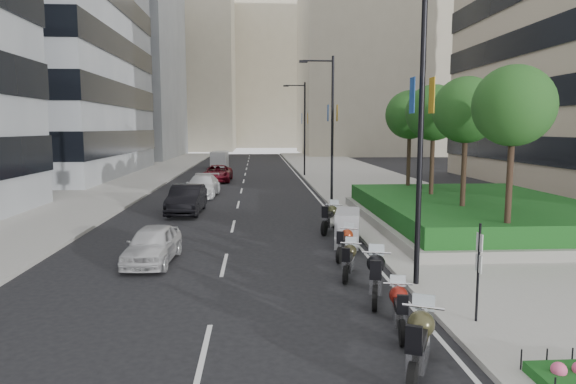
{
  "coord_description": "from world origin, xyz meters",
  "views": [
    {
      "loc": [
        -0.37,
        -13.37,
        4.69
      ],
      "look_at": [
        0.97,
        8.1,
        2.0
      ],
      "focal_mm": 32.0,
      "sensor_mm": 36.0,
      "label": 1
    }
  ],
  "objects": [
    {
      "name": "building_grey_far",
      "position": [
        -24.0,
        70.0,
        15.0
      ],
      "size": [
        22.0,
        26.0,
        30.0
      ],
      "primitive_type": "cube",
      "color": "gray",
      "rests_on": "ground"
    },
    {
      "name": "tree_1",
      "position": [
        8.5,
        8.0,
        5.42
      ],
      "size": [
        2.8,
        2.8,
        6.3
      ],
      "color": "#332319",
      "rests_on": "planter"
    },
    {
      "name": "ground",
      "position": [
        0.0,
        0.0,
        0.0
      ],
      "size": [
        160.0,
        160.0,
        0.0
      ],
      "primitive_type": "plane",
      "color": "black",
      "rests_on": "ground"
    },
    {
      "name": "lane_edge",
      "position": [
        3.7,
        30.0,
        0.01
      ],
      "size": [
        0.12,
        100.0,
        0.01
      ],
      "primitive_type": "cube",
      "color": "silver",
      "rests_on": "ground"
    },
    {
      "name": "motorcycle_5",
      "position": [
        3.28,
        6.75,
        0.69
      ],
      "size": [
        1.38,
        2.43,
        1.39
      ],
      "rotation": [
        0.0,
        0.0,
        1.36
      ],
      "color": "black",
      "rests_on": "ground"
    },
    {
      "name": "lamp_post_0",
      "position": [
        4.14,
        1.0,
        5.07
      ],
      "size": [
        2.34,
        0.45,
        9.0
      ],
      "color": "black",
      "rests_on": "ground"
    },
    {
      "name": "car_a",
      "position": [
        -4.0,
        4.44,
        0.65
      ],
      "size": [
        1.72,
        3.89,
        1.3
      ],
      "primitive_type": "imported",
      "rotation": [
        0.0,
        0.0,
        -0.05
      ],
      "color": "silver",
      "rests_on": "ground"
    },
    {
      "name": "parking_sign",
      "position": [
        4.8,
        -2.0,
        1.46
      ],
      "size": [
        0.06,
        0.32,
        2.5
      ],
      "color": "black",
      "rests_on": "ground"
    },
    {
      "name": "building_cream_left",
      "position": [
        -18.0,
        100.0,
        17.0
      ],
      "size": [
        26.0,
        24.0,
        34.0
      ],
      "primitive_type": "cube",
      "color": "#B7AD93",
      "rests_on": "ground"
    },
    {
      "name": "sidewalk_right",
      "position": [
        9.0,
        30.0,
        0.07
      ],
      "size": [
        10.0,
        100.0,
        0.15
      ],
      "primitive_type": "cube",
      "color": "#9E9B93",
      "rests_on": "ground"
    },
    {
      "name": "tree_3",
      "position": [
        8.5,
        16.0,
        5.42
      ],
      "size": [
        2.8,
        2.8,
        6.3
      ],
      "color": "#332319",
      "rests_on": "planter"
    },
    {
      "name": "hedge",
      "position": [
        10.0,
        10.0,
        0.95
      ],
      "size": [
        9.4,
        13.4,
        0.8
      ],
      "primitive_type": "cube",
      "color": "#154B19",
      "rests_on": "planter"
    },
    {
      "name": "sidewalk_left",
      "position": [
        -12.0,
        30.0,
        0.07
      ],
      "size": [
        8.0,
        100.0,
        0.15
      ],
      "primitive_type": "cube",
      "color": "#9E9B93",
      "rests_on": "ground"
    },
    {
      "name": "car_c",
      "position": [
        -4.08,
        21.98,
        0.73
      ],
      "size": [
        2.31,
        5.15,
        1.47
      ],
      "primitive_type": "imported",
      "rotation": [
        0.0,
        0.0,
        -0.05
      ],
      "color": "silver",
      "rests_on": "ground"
    },
    {
      "name": "motorcycle_4",
      "position": [
        2.83,
        4.61,
        0.55
      ],
      "size": [
        1.03,
        1.93,
        1.03
      ],
      "rotation": [
        0.0,
        0.0,
        1.14
      ],
      "color": "black",
      "rests_on": "ground"
    },
    {
      "name": "tree_0",
      "position": [
        8.5,
        4.0,
        5.42
      ],
      "size": [
        2.8,
        2.8,
        6.3
      ],
      "color": "#332319",
      "rests_on": "planter"
    },
    {
      "name": "car_d",
      "position": [
        -3.79,
        31.92,
        0.72
      ],
      "size": [
        2.51,
        5.22,
        1.44
      ],
      "primitive_type": "imported",
      "rotation": [
        0.0,
        0.0,
        -0.02
      ],
      "color": "maroon",
      "rests_on": "ground"
    },
    {
      "name": "motorcycle_2",
      "position": [
        2.88,
        0.12,
        0.64
      ],
      "size": [
        0.9,
        2.38,
        1.21
      ],
      "rotation": [
        0.0,
        0.0,
        1.32
      ],
      "color": "black",
      "rests_on": "ground"
    },
    {
      "name": "car_b",
      "position": [
        -4.21,
        14.93,
        0.78
      ],
      "size": [
        1.81,
        4.81,
        1.57
      ],
      "primitive_type": "imported",
      "rotation": [
        0.0,
        0.0,
        -0.03
      ],
      "color": "black",
      "rests_on": "ground"
    },
    {
      "name": "building_cream_right",
      "position": [
        22.0,
        80.0,
        18.0
      ],
      "size": [
        28.0,
        24.0,
        36.0
      ],
      "primitive_type": "cube",
      "color": "#B7AD93",
      "rests_on": "ground"
    },
    {
      "name": "motorcycle_1",
      "position": [
        2.9,
        -2.15,
        0.55
      ],
      "size": [
        0.68,
        2.04,
        1.02
      ],
      "rotation": [
        0.0,
        0.0,
        1.39
      ],
      "color": "black",
      "rests_on": "ground"
    },
    {
      "name": "lane_centre",
      "position": [
        -1.5,
        30.0,
        0.01
      ],
      "size": [
        0.12,
        100.0,
        0.01
      ],
      "primitive_type": "cube",
      "color": "silver",
      "rests_on": "ground"
    },
    {
      "name": "motorcycle_0",
      "position": [
        2.67,
        -4.31,
        0.65
      ],
      "size": [
        1.2,
        2.27,
        1.21
      ],
      "rotation": [
        0.0,
        0.0,
        1.14
      ],
      "color": "black",
      "rests_on": "ground"
    },
    {
      "name": "delivery_van",
      "position": [
        -4.66,
        46.97,
        0.92
      ],
      "size": [
        1.87,
        4.71,
        1.97
      ],
      "rotation": [
        0.0,
        0.0,
        -0.02
      ],
      "color": "#B8B8BA",
      "rests_on": "ground"
    },
    {
      "name": "motorcycle_3",
      "position": [
        2.53,
        2.27,
        0.54
      ],
      "size": [
        0.84,
        1.97,
        1.01
      ],
      "rotation": [
        0.0,
        0.0,
        1.26
      ],
      "color": "black",
      "rests_on": "ground"
    },
    {
      "name": "building_cream_centre",
      "position": [
        2.0,
        120.0,
        19.0
      ],
      "size": [
        30.0,
        24.0,
        38.0
      ],
      "primitive_type": "cube",
      "color": "#B7AD93",
      "rests_on": "ground"
    },
    {
      "name": "lamp_post_2",
      "position": [
        4.14,
        36.0,
        5.07
      ],
      "size": [
        2.34,
        0.45,
        9.0
      ],
      "color": "black",
      "rests_on": "ground"
    },
    {
      "name": "lamp_post_1",
      "position": [
        4.14,
        18.0,
        5.07
      ],
      "size": [
        2.34,
        0.45,
        9.0
      ],
      "color": "black",
      "rests_on": "ground"
    },
    {
      "name": "tree_2",
      "position": [
        8.5,
        12.0,
        5.42
      ],
      "size": [
        2.8,
        2.8,
        6.3
      ],
      "color": "#332319",
      "rests_on": "planter"
    },
    {
      "name": "motorcycle_6",
      "position": [
        2.97,
        9.37,
        0.64
      ],
      "size": [
        1.19,
        2.23,
        1.19
      ],
      "rotation": [
        0.0,
        0.0,
        1.14
      ],
      "color": "black",
      "rests_on": "ground"
    },
    {
      "name": "planter",
      "position": [
        10.0,
        10.0,
        0.35
      ],
      "size": [
        10.0,
        14.0,
        0.4
      ],
      "primitive_type": "cube",
      "color": "gray",
      "rests_on": "sidewalk_right"
    }
  ]
}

